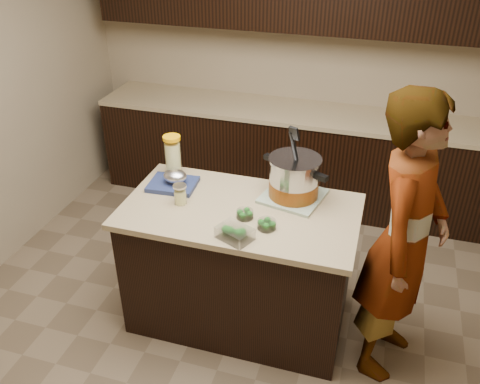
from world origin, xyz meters
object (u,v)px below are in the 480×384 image
at_px(stock_pot, 294,180).
at_px(lemonade_pitcher, 173,157).
at_px(island, 240,265).
at_px(person, 404,242).

height_order(stock_pot, lemonade_pitcher, stock_pot).
distance_m(island, person, 1.08).
bearing_deg(person, lemonade_pitcher, 92.51).
distance_m(stock_pot, lemonade_pitcher, 0.85).
bearing_deg(lemonade_pitcher, person, -12.65).
xyz_separation_m(lemonade_pitcher, person, (1.54, -0.35, -0.13)).
xyz_separation_m(stock_pot, person, (0.69, -0.28, -0.13)).
xyz_separation_m(stock_pot, lemonade_pitcher, (-0.85, 0.06, 0.00)).
relative_size(lemonade_pitcher, person, 0.16).
bearing_deg(stock_pot, lemonade_pitcher, -159.80).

